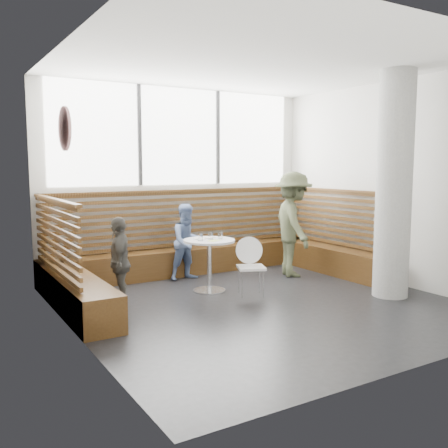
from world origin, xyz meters
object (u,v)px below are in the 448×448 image
child_left (120,262)px  cafe_table (209,254)px  child_back (188,242)px  concrete_column (394,185)px  cafe_chair (249,262)px  adult_man (293,224)px

child_left → cafe_table: bearing=115.7°
cafe_table → child_back: 0.88m
concrete_column → child_left: (-3.55, 1.46, -0.99)m
concrete_column → child_back: bearing=129.9°
cafe_table → child_back: (0.09, 0.88, 0.06)m
child_back → cafe_chair: bearing=-79.3°
concrete_column → child_left: concrete_column is taller
concrete_column → adult_man: concrete_column is taller
adult_man → child_back: (-1.66, 0.67, -0.26)m
concrete_column → cafe_chair: (-1.71, 1.13, -1.11)m
cafe_chair → adult_man: size_ratio=0.47×
cafe_table → cafe_chair: 0.61m
cafe_table → adult_man: adult_man is taller
cafe_table → child_left: bearing=-175.6°
adult_man → child_back: size_ratio=1.42×
cafe_table → cafe_chair: size_ratio=0.94×
adult_man → cafe_chair: bearing=136.3°
adult_man → child_left: size_ratio=1.46×
child_left → concrete_column: bearing=89.0°
child_back → child_left: bearing=-150.1°
concrete_column → child_back: concrete_column is taller
adult_man → child_left: bearing=116.3°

